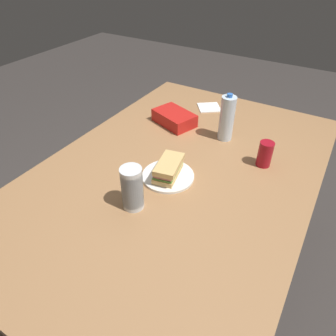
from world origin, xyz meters
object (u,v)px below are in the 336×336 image
(dining_table, at_px, (177,182))
(plastic_cup_stack, at_px, (132,188))
(paper_plate, at_px, (168,176))
(chip_bag, at_px, (174,118))
(sandwich, at_px, (168,168))
(water_bottle_tall, at_px, (227,118))
(soda_can_red, at_px, (265,154))

(dining_table, bearing_deg, plastic_cup_stack, -6.82)
(paper_plate, xyz_separation_m, chip_bag, (-0.43, -0.22, 0.03))
(paper_plate, relative_size, sandwich, 1.19)
(water_bottle_tall, bearing_deg, chip_bag, -90.24)
(chip_bag, bearing_deg, plastic_cup_stack, 126.05)
(soda_can_red, bearing_deg, paper_plate, -47.48)
(chip_bag, relative_size, plastic_cup_stack, 1.24)
(plastic_cup_stack, bearing_deg, paper_plate, 174.13)
(dining_table, xyz_separation_m, sandwich, (0.07, -0.01, 0.13))
(dining_table, xyz_separation_m, soda_can_red, (-0.24, 0.32, 0.13))
(paper_plate, bearing_deg, sandwich, 38.28)
(dining_table, relative_size, paper_plate, 7.55)
(chip_bag, xyz_separation_m, plastic_cup_stack, (0.66, 0.19, 0.06))
(soda_can_red, xyz_separation_m, plastic_cup_stack, (0.53, -0.36, 0.03))
(paper_plate, height_order, sandwich, sandwich)
(plastic_cup_stack, bearing_deg, dining_table, 173.18)
(soda_can_red, bearing_deg, plastic_cup_stack, -33.86)
(dining_table, height_order, chip_bag, chip_bag)
(sandwich, bearing_deg, water_bottle_tall, 168.79)
(dining_table, relative_size, water_bottle_tall, 7.01)
(paper_plate, height_order, water_bottle_tall, water_bottle_tall)
(chip_bag, height_order, water_bottle_tall, water_bottle_tall)
(sandwich, xyz_separation_m, soda_can_red, (-0.31, 0.33, 0.01))
(soda_can_red, bearing_deg, sandwich, -46.95)
(dining_table, relative_size, chip_bag, 7.60)
(paper_plate, bearing_deg, chip_bag, -153.32)
(paper_plate, height_order, plastic_cup_stack, plastic_cup_stack)
(paper_plate, xyz_separation_m, plastic_cup_stack, (0.23, -0.02, 0.09))
(sandwich, relative_size, water_bottle_tall, 0.78)
(soda_can_red, xyz_separation_m, chip_bag, (-0.13, -0.55, -0.03))
(soda_can_red, height_order, plastic_cup_stack, plastic_cup_stack)
(sandwich, bearing_deg, soda_can_red, 133.05)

